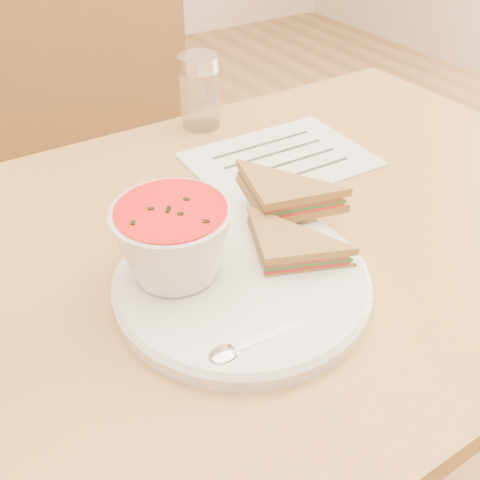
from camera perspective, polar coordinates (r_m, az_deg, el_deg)
dining_table at (r=0.97m, az=3.09°, el=-16.03°), size 1.00×0.70×0.75m
chair_far at (r=1.17m, az=-12.36°, el=1.82°), size 0.50×0.50×0.98m
plate at (r=0.60m, az=0.20°, el=-4.49°), size 0.31×0.31×0.02m
soup_bowl at (r=0.57m, az=-7.06°, el=-0.43°), size 0.15×0.15×0.09m
sandwich_half_a at (r=0.58m, az=2.67°, el=-3.28°), size 0.14×0.14×0.03m
sandwich_half_b at (r=0.63m, az=2.64°, el=2.50°), size 0.14×0.14×0.04m
spoon at (r=0.52m, az=2.94°, el=-10.25°), size 0.16×0.04×0.01m
paper_menu at (r=0.84m, az=4.28°, el=8.57°), size 0.27×0.20×0.00m
condiment_shaker at (r=0.92m, az=-4.32°, el=15.49°), size 0.08×0.08×0.12m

